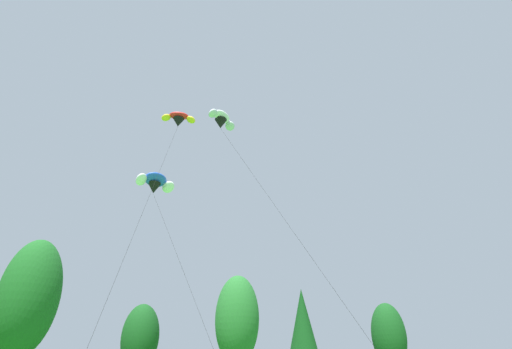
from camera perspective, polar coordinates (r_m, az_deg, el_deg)
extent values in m
ellipsoid|color=#19561E|center=(47.23, -29.95, -14.97)|extent=(5.79, 5.79, 11.61)
ellipsoid|color=#144719|center=(52.96, -16.39, -21.63)|extent=(4.44, 4.44, 7.67)
ellipsoid|color=#236628|center=(51.54, -2.74, -20.08)|extent=(5.39, 5.39, 10.44)
cone|color=#0F3D14|center=(59.46, 6.76, -20.68)|extent=(4.48, 4.48, 9.69)
ellipsoid|color=#144719|center=(64.90, 18.64, -21.17)|extent=(4.92, 4.92, 9.08)
ellipsoid|color=red|center=(36.28, -11.09, 8.32)|extent=(1.93, 1.44, 0.68)
ellipsoid|color=yellow|center=(36.06, -9.40, 7.81)|extent=(1.08, 0.98, 0.87)
ellipsoid|color=yellow|center=(36.19, -12.86, 8.03)|extent=(1.14, 1.04, 0.87)
cone|color=black|center=(35.98, -11.18, 7.37)|extent=(1.23, 1.23, 0.83)
cylinder|color=black|center=(25.08, -15.31, -3.42)|extent=(5.80, 12.59, 19.90)
ellipsoid|color=blue|center=(32.41, -14.31, -0.72)|extent=(2.04, 1.64, 1.20)
ellipsoid|color=white|center=(32.68, -12.55, -1.78)|extent=(1.29, 1.27, 1.29)
ellipsoid|color=white|center=(31.91, -16.24, -0.69)|extent=(1.09, 1.30, 1.29)
cone|color=black|center=(32.23, -14.55, -1.93)|extent=(1.20, 1.20, 0.88)
cylinder|color=black|center=(25.45, -10.92, -12.40)|extent=(2.31, 10.32, 13.06)
ellipsoid|color=white|center=(33.16, -4.96, 8.33)|extent=(2.05, 1.76, 0.96)
ellipsoid|color=silver|center=(33.68, -3.78, 7.01)|extent=(1.16, 1.16, 1.10)
ellipsoid|color=silver|center=(32.30, -6.24, 8.79)|extent=(1.10, 1.19, 1.10)
cone|color=black|center=(32.82, -5.14, 7.30)|extent=(1.35, 1.35, 0.85)
cylinder|color=black|center=(25.54, 4.28, -6.66)|extent=(5.70, 9.98, 18.32)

